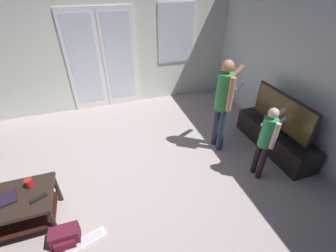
{
  "coord_description": "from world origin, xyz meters",
  "views": [
    {
      "loc": [
        -0.01,
        -2.3,
        2.51
      ],
      "look_at": [
        0.74,
        -0.04,
        0.9
      ],
      "focal_mm": 24.18,
      "sensor_mm": 36.0,
      "label": 1
    }
  ],
  "objects_px": {
    "flat_screen_tv": "(282,113)",
    "tv_remote_black": "(38,198)",
    "tv_stand": "(274,138)",
    "person_child": "(267,138)",
    "person_adult": "(224,99)",
    "loose_keyboard": "(86,241)",
    "backpack": "(65,236)",
    "coffee_table": "(10,208)",
    "cup_by_laptop": "(29,183)"
  },
  "relations": [
    {
      "from": "person_adult",
      "to": "cup_by_laptop",
      "type": "bearing_deg",
      "value": -169.48
    },
    {
      "from": "tv_stand",
      "to": "tv_remote_black",
      "type": "height_order",
      "value": "tv_remote_black"
    },
    {
      "from": "cup_by_laptop",
      "to": "tv_remote_black",
      "type": "height_order",
      "value": "cup_by_laptop"
    },
    {
      "from": "person_adult",
      "to": "backpack",
      "type": "relative_size",
      "value": 5.01
    },
    {
      "from": "tv_stand",
      "to": "person_child",
      "type": "xyz_separation_m",
      "value": [
        -0.65,
        -0.45,
        0.49
      ]
    },
    {
      "from": "coffee_table",
      "to": "person_adult",
      "type": "bearing_deg",
      "value": 12.06
    },
    {
      "from": "backpack",
      "to": "flat_screen_tv",
      "type": "bearing_deg",
      "value": 11.34
    },
    {
      "from": "coffee_table",
      "to": "cup_by_laptop",
      "type": "height_order",
      "value": "cup_by_laptop"
    },
    {
      "from": "tv_stand",
      "to": "loose_keyboard",
      "type": "relative_size",
      "value": 3.28
    },
    {
      "from": "person_child",
      "to": "cup_by_laptop",
      "type": "xyz_separation_m",
      "value": [
        -2.96,
        0.29,
        -0.15
      ]
    },
    {
      "from": "person_child",
      "to": "loose_keyboard",
      "type": "xyz_separation_m",
      "value": [
        -2.46,
        -0.27,
        -0.67
      ]
    },
    {
      "from": "tv_stand",
      "to": "tv_remote_black",
      "type": "distance_m",
      "value": 3.53
    },
    {
      "from": "flat_screen_tv",
      "to": "tv_stand",
      "type": "bearing_deg",
      "value": -65.48
    },
    {
      "from": "person_child",
      "to": "backpack",
      "type": "height_order",
      "value": "person_child"
    },
    {
      "from": "coffee_table",
      "to": "tv_stand",
      "type": "distance_m",
      "value": 3.85
    },
    {
      "from": "tv_stand",
      "to": "loose_keyboard",
      "type": "height_order",
      "value": "tv_stand"
    },
    {
      "from": "tv_stand",
      "to": "flat_screen_tv",
      "type": "relative_size",
      "value": 1.25
    },
    {
      "from": "loose_keyboard",
      "to": "person_child",
      "type": "bearing_deg",
      "value": 6.35
    },
    {
      "from": "tv_stand",
      "to": "cup_by_laptop",
      "type": "distance_m",
      "value": 3.63
    },
    {
      "from": "person_adult",
      "to": "backpack",
      "type": "height_order",
      "value": "person_adult"
    },
    {
      "from": "tv_stand",
      "to": "person_child",
      "type": "bearing_deg",
      "value": -145.29
    },
    {
      "from": "person_adult",
      "to": "loose_keyboard",
      "type": "distance_m",
      "value": 2.63
    },
    {
      "from": "tv_stand",
      "to": "flat_screen_tv",
      "type": "xyz_separation_m",
      "value": [
        -0.0,
        0.0,
        0.5
      ]
    },
    {
      "from": "backpack",
      "to": "tv_remote_black",
      "type": "bearing_deg",
      "value": 124.05
    },
    {
      "from": "flat_screen_tv",
      "to": "person_child",
      "type": "distance_m",
      "value": 0.79
    },
    {
      "from": "person_adult",
      "to": "backpack",
      "type": "distance_m",
      "value": 2.75
    },
    {
      "from": "flat_screen_tv",
      "to": "person_child",
      "type": "height_order",
      "value": "person_child"
    },
    {
      "from": "flat_screen_tv",
      "to": "loose_keyboard",
      "type": "distance_m",
      "value": 3.27
    },
    {
      "from": "person_adult",
      "to": "cup_by_laptop",
      "type": "height_order",
      "value": "person_adult"
    },
    {
      "from": "coffee_table",
      "to": "person_child",
      "type": "relative_size",
      "value": 0.82
    },
    {
      "from": "coffee_table",
      "to": "backpack",
      "type": "relative_size",
      "value": 3.09
    },
    {
      "from": "flat_screen_tv",
      "to": "cup_by_laptop",
      "type": "distance_m",
      "value": 3.62
    },
    {
      "from": "person_child",
      "to": "tv_remote_black",
      "type": "xyz_separation_m",
      "value": [
        -2.85,
        0.07,
        -0.19
      ]
    },
    {
      "from": "flat_screen_tv",
      "to": "tv_remote_black",
      "type": "distance_m",
      "value": 3.53
    },
    {
      "from": "tv_stand",
      "to": "person_child",
      "type": "relative_size",
      "value": 1.32
    },
    {
      "from": "coffee_table",
      "to": "flat_screen_tv",
      "type": "distance_m",
      "value": 3.86
    },
    {
      "from": "tv_remote_black",
      "to": "cup_by_laptop",
      "type": "bearing_deg",
      "value": 90.28
    },
    {
      "from": "coffee_table",
      "to": "backpack",
      "type": "bearing_deg",
      "value": -35.26
    },
    {
      "from": "loose_keyboard",
      "to": "backpack",
      "type": "bearing_deg",
      "value": 162.19
    },
    {
      "from": "person_child",
      "to": "backpack",
      "type": "xyz_separation_m",
      "value": [
        -2.66,
        -0.21,
        -0.59
      ]
    },
    {
      "from": "flat_screen_tv",
      "to": "tv_remote_black",
      "type": "bearing_deg",
      "value": -173.71
    },
    {
      "from": "flat_screen_tv",
      "to": "cup_by_laptop",
      "type": "bearing_deg",
      "value": -177.3
    },
    {
      "from": "coffee_table",
      "to": "loose_keyboard",
      "type": "distance_m",
      "value": 0.91
    },
    {
      "from": "loose_keyboard",
      "to": "tv_remote_black",
      "type": "distance_m",
      "value": 0.71
    },
    {
      "from": "coffee_table",
      "to": "cup_by_laptop",
      "type": "xyz_separation_m",
      "value": [
        0.22,
        0.12,
        0.19
      ]
    },
    {
      "from": "flat_screen_tv",
      "to": "person_adult",
      "type": "relative_size",
      "value": 0.79
    },
    {
      "from": "tv_stand",
      "to": "backpack",
      "type": "distance_m",
      "value": 3.38
    },
    {
      "from": "person_child",
      "to": "cup_by_laptop",
      "type": "distance_m",
      "value": 2.98
    },
    {
      "from": "coffee_table",
      "to": "tv_stand",
      "type": "height_order",
      "value": "coffee_table"
    },
    {
      "from": "cup_by_laptop",
      "to": "person_child",
      "type": "bearing_deg",
      "value": -5.5
    }
  ]
}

